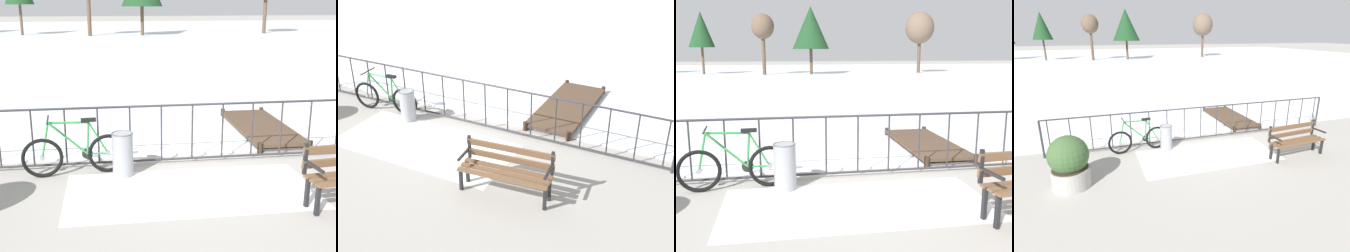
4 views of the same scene
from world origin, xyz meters
TOP-DOWN VIEW (x-y plane):
  - ground_plane at (0.00, 0.00)m, footprint 160.00×160.00m
  - frozen_pond at (0.00, 28.40)m, footprint 80.00×56.00m
  - snow_patch at (-0.24, -1.20)m, footprint 3.74×1.72m
  - railing_fence at (0.00, 0.00)m, footprint 9.06×0.06m
  - bicycle_near_railing at (-1.98, -0.30)m, footprint 1.71×0.52m
  - park_bench at (2.00, -1.90)m, footprint 1.64×0.62m
  - planter_with_shrub at (-3.71, -1.76)m, footprint 0.85×0.85m
  - trash_bin at (-1.23, -0.43)m, footprint 0.35×0.35m
  - wooden_dock at (1.86, 1.66)m, footprint 1.10×2.82m
  - tree_far_west at (-8.34, 31.41)m, footprint 2.34×2.34m
  - tree_centre at (-2.70, 29.76)m, footprint 2.03×2.03m
  - tree_east_mid at (12.41, 30.61)m, footprint 2.79×2.79m
  - tree_far_east at (1.61, 29.80)m, footprint 3.38×3.38m

SIDE VIEW (x-z plane):
  - ground_plane at x=0.00m, z-range 0.00..0.00m
  - snow_patch at x=-0.24m, z-range 0.00..0.01m
  - frozen_pond at x=0.00m, z-range 0.00..0.03m
  - wooden_dock at x=1.86m, z-range 0.02..0.22m
  - bicycle_near_railing at x=-1.98m, z-range -0.12..0.86m
  - trash_bin at x=-1.23m, z-range 0.01..0.74m
  - park_bench at x=2.00m, z-range 0.07..0.96m
  - railing_fence at x=0.00m, z-range 0.02..1.09m
  - planter_with_shrub at x=-3.71m, z-range -0.01..1.16m
  - tree_far_west at x=-8.34m, z-range 1.23..6.96m
  - tree_centre at x=-2.70m, z-range 1.51..6.97m
  - tree_far_east at x=1.61m, z-range 1.16..7.35m
  - tree_east_mid at x=12.41m, z-range 1.40..7.34m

